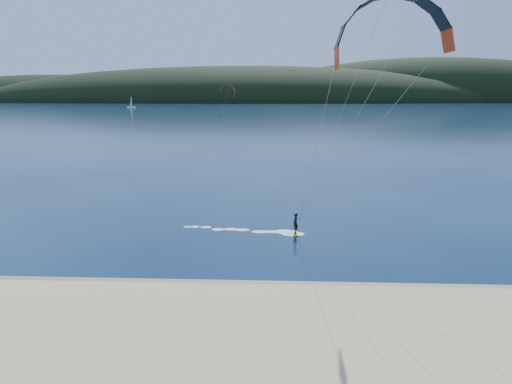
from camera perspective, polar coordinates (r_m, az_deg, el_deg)
ground at (r=25.60m, az=-10.44°, el=-15.68°), size 1800.00×1800.00×0.00m
wet_sand at (r=29.55m, az=-8.47°, el=-11.60°), size 220.00×2.50×0.10m
headland at (r=767.46m, az=2.24°, el=11.04°), size 1200.00×310.00×140.00m
kitesurfer_near at (r=35.20m, az=15.78°, el=15.27°), size 21.26×7.23×17.23m
kitesurfer_far at (r=231.47m, az=-3.56°, el=12.08°), size 9.03×4.95×15.83m
sailboat at (r=438.84m, az=-15.10°, el=10.09°), size 7.45×4.75×10.52m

